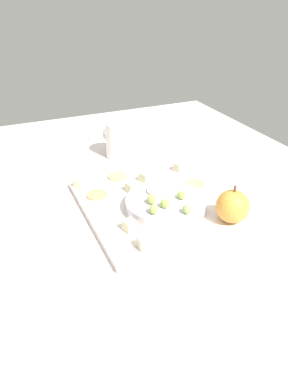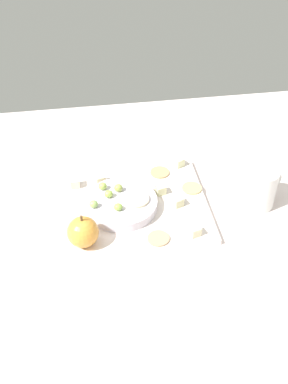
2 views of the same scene
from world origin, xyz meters
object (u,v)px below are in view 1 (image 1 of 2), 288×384
Objects in this scene: platter at (154,204)px; serving_dish at (167,204)px; cheese_cube_4 at (131,187)px; grape_2 at (154,209)px; apple_whole at (233,206)px; cheese_cube_0 at (145,177)px; grape_3 at (151,200)px; grape_4 at (182,195)px; cheese_cube_2 at (129,225)px; cracker_1 at (195,184)px; cheese_cube_5 at (80,183)px; cracker_2 at (118,176)px; cheese_cube_3 at (144,243)px; cup at (120,140)px; grape_1 at (165,204)px; grape_0 at (187,209)px; cracker_0 at (97,195)px; apple_slice_0 at (161,191)px; cheese_cube_1 at (179,167)px.

serving_dish is at bearing -161.21° from platter.
cheese_cube_4 is 13.56cm from grape_2.
cheese_cube_0 is (21.80, 8.70, -2.22)cm from apple_whole.
apple_whole is 3.39× the size of grape_3.
grape_4 is at bearing -70.15° from grape_2.
cracker_1 is at bearing -62.89° from cheese_cube_2.
cheese_cube_0 is 1.00× the size of cheese_cube_5.
grape_2 reaches higher than cracker_2.
cracker_1 is 2.41× the size of grape_3.
cheese_cube_3 is 15.37cm from grape_4.
cup is (32.55, 1.24, 0.37)cm from grape_4.
grape_3 is at bearing 170.80° from cup.
cracker_2 is at bearing 7.33° from grape_1.
cheese_cube_2 and cheese_cube_5 have the same top height.
grape_1 is (-12.29, -2.13, 2.08)cm from cheese_cube_4.
cheese_cube_5 is 26.42cm from cracker_1.
grape_2 is at bearing 69.69° from apple_whole.
cheese_cube_2 is 1.10× the size of grape_1.
cup is (34.19, -3.35, 0.30)cm from grape_1.
serving_dish is at bearing -43.70° from cheese_cube_3.
grape_4 is at bearing -17.87° from grape_0.
cracker_2 is at bearing -48.02° from cracker_0.
grape_0 is at bearing -166.38° from platter.
serving_dish is 3.57cm from apple_slice_0.
cracker_2 is 19.90cm from grape_4.
grape_0 and grape_4 have the same top height.
serving_dish is 7.69× the size of cheese_cube_5.
apple_slice_0 is at bearing -103.53° from platter.
cracker_2 is (2.95, 15.01, -0.87)cm from cheese_cube_1.
cheese_cube_3 is 0.36× the size of apple_slice_0.
cheese_cube_4 and cheese_cube_5 have the same top height.
cheese_cube_2 is 1.10× the size of grape_3.
serving_dish is at bearing 175.60° from apple_slice_0.
grape_4 is at bearing -53.81° from cheese_cube_3.
grape_4 reaches higher than cracker_0.
grape_4 is 0.19× the size of cup.
platter is at bearing -134.97° from cheese_cube_5.
platter is at bearing -167.28° from cracker_2.
apple_slice_0 is at bearing -4.40° from serving_dish.
grape_0 is 5.49cm from grape_4.
cheese_cube_5 is 9.60cm from cracker_2.
cheese_cube_0 is at bearing -131.15° from cracker_2.
serving_dish is 10.59cm from cheese_cube_2.
cracker_0 is 0.46× the size of cup.
cheese_cube_0 is at bearing -9.75° from grape_1.
cup reaches higher than grape_4.
cheese_cube_0 is 1.10× the size of grape_0.
cheese_cube_4 is (-3.14, 4.78, 0.00)cm from cheese_cube_0.
cheese_cube_2 is 15.02cm from cracker_0.
cheese_cube_2 is at bearing 125.48° from apple_slice_0.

